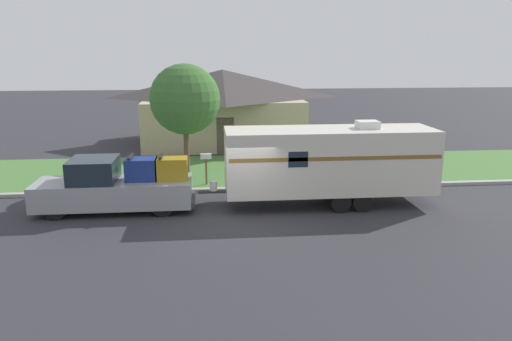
# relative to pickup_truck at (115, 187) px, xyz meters

# --- Properties ---
(ground_plane) EXTENTS (120.00, 120.00, 0.00)m
(ground_plane) POSITION_rel_pickup_truck_xyz_m (4.50, -1.52, -0.91)
(ground_plane) COLOR #2D2D33
(curb_strip) EXTENTS (80.00, 0.30, 0.14)m
(curb_strip) POSITION_rel_pickup_truck_xyz_m (4.50, 2.23, -0.84)
(curb_strip) COLOR #999993
(curb_strip) RESTS_ON ground_plane
(lawn_strip) EXTENTS (80.00, 7.00, 0.03)m
(lawn_strip) POSITION_rel_pickup_truck_xyz_m (4.50, 5.88, -0.89)
(lawn_strip) COLOR #477538
(lawn_strip) RESTS_ON ground_plane
(house_across_street) EXTENTS (10.29, 8.01, 4.60)m
(house_across_street) POSITION_rel_pickup_truck_xyz_m (4.41, 13.61, 1.48)
(house_across_street) COLOR tan
(house_across_street) RESTS_ON ground_plane
(pickup_truck) EXTENTS (5.74, 1.97, 2.07)m
(pickup_truck) POSITION_rel_pickup_truck_xyz_m (0.00, 0.00, 0.00)
(pickup_truck) COLOR black
(pickup_truck) RESTS_ON ground_plane
(travel_trailer) EXTENTS (8.86, 2.32, 3.21)m
(travel_trailer) POSITION_rel_pickup_truck_xyz_m (7.96, -0.00, 0.83)
(travel_trailer) COLOR black
(travel_trailer) RESTS_ON ground_plane
(mailbox) EXTENTS (0.48, 0.20, 1.40)m
(mailbox) POSITION_rel_pickup_truck_xyz_m (3.31, 3.31, 0.16)
(mailbox) COLOR brown
(mailbox) RESTS_ON ground_plane
(tree_in_yard) EXTENTS (3.12, 3.12, 5.22)m
(tree_in_yard) POSITION_rel_pickup_truck_xyz_m (2.44, 4.34, 2.74)
(tree_in_yard) COLOR brown
(tree_in_yard) RESTS_ON ground_plane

